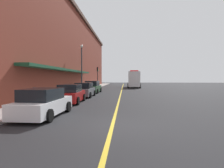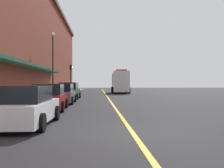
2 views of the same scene
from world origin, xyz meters
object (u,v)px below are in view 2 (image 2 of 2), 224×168
(box_truck, at_px, (120,82))
(street_lamp_left, at_px, (53,57))
(parking_meter_1, at_px, (5,96))
(parking_meter_2, at_px, (49,90))
(parked_car_3, at_px, (69,91))
(parked_car_0, at_px, (26,107))
(parked_car_1, at_px, (50,98))
(traffic_light_near, at_px, (71,73))
(parked_car_2, at_px, (62,94))
(parking_meter_0, at_px, (58,88))

(box_truck, height_order, street_lamp_left, street_lamp_left)
(box_truck, distance_m, parking_meter_1, 31.17)
(parking_meter_1, bearing_deg, parking_meter_2, 90.00)
(parked_car_3, bearing_deg, parked_car_0, -178.00)
(parking_meter_1, distance_m, street_lamp_left, 16.46)
(parked_car_1, xyz_separation_m, parking_meter_2, (-1.32, 6.91, 0.32))
(parking_meter_1, bearing_deg, parked_car_0, -52.67)
(parked_car_3, xyz_separation_m, box_truck, (6.56, 15.54, 0.97))
(parking_meter_2, height_order, street_lamp_left, street_lamp_left)
(parked_car_3, bearing_deg, parked_car_1, -178.53)
(parking_meter_1, xyz_separation_m, street_lamp_left, (-0.60, 16.11, 3.34))
(traffic_light_near, bearing_deg, parking_meter_1, -90.13)
(parked_car_0, height_order, parked_car_3, parked_car_3)
(parked_car_2, height_order, parking_meter_2, parked_car_2)
(parked_car_0, relative_size, box_truck, 0.56)
(parked_car_2, height_order, parking_meter_1, parked_car_2)
(parked_car_3, xyz_separation_m, traffic_light_near, (-1.26, 13.53, 2.36))
(parked_car_1, xyz_separation_m, parking_meter_0, (-1.32, 11.81, 0.32))
(parked_car_2, height_order, box_truck, box_truck)
(box_truck, height_order, traffic_light_near, traffic_light_near)
(parking_meter_0, distance_m, street_lamp_left, 3.45)
(parked_car_3, distance_m, traffic_light_near, 13.79)
(parked_car_3, distance_m, box_truck, 16.90)
(parked_car_0, xyz_separation_m, parking_meter_1, (-1.48, 1.94, 0.33))
(box_truck, distance_m, traffic_light_near, 8.20)
(parked_car_0, xyz_separation_m, box_truck, (6.40, 32.09, 1.04))
(parking_meter_0, relative_size, traffic_light_near, 0.31)
(box_truck, relative_size, parking_meter_0, 6.13)
(box_truck, bearing_deg, parking_meter_2, -20.67)
(parked_car_2, xyz_separation_m, street_lamp_left, (-1.99, 7.28, 3.65))
(parked_car_0, bearing_deg, parking_meter_0, 5.83)
(box_truck, xyz_separation_m, street_lamp_left, (-8.48, -14.04, 2.64))
(parking_meter_2, bearing_deg, box_truck, 68.02)
(parking_meter_2, bearing_deg, parked_car_0, -83.28)
(parked_car_3, height_order, parking_meter_0, parked_car_3)
(parking_meter_0, relative_size, parking_meter_2, 1.00)
(parked_car_2, distance_m, traffic_light_near, 19.50)
(parked_car_2, xyz_separation_m, parking_meter_0, (-1.39, 6.69, 0.31))
(parked_car_2, height_order, street_lamp_left, street_lamp_left)
(parked_car_1, xyz_separation_m, box_truck, (6.56, 26.45, 1.02))
(parked_car_1, distance_m, parking_meter_0, 11.89)
(street_lamp_left, bearing_deg, parked_car_1, -81.18)
(parked_car_1, relative_size, parking_meter_1, 3.20)
(parked_car_0, distance_m, parked_car_3, 16.55)
(box_truck, bearing_deg, traffic_light_near, -74.22)
(parked_car_0, distance_m, parked_car_2, 10.76)
(parked_car_1, xyz_separation_m, parking_meter_1, (-1.32, -3.71, 0.32))
(street_lamp_left, height_order, traffic_light_near, street_lamp_left)
(parked_car_2, xyz_separation_m, traffic_light_near, (-1.33, 19.31, 2.41))
(parked_car_1, xyz_separation_m, traffic_light_near, (-1.26, 24.43, 2.41))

